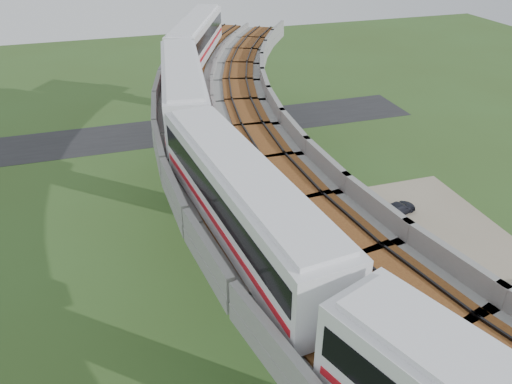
% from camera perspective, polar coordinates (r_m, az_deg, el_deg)
% --- Properties ---
extents(ground, '(160.00, 160.00, 0.00)m').
position_cam_1_polar(ground, '(35.17, -1.70, -11.84)').
color(ground, '#375220').
rests_on(ground, ground).
extents(dirt_lot, '(18.00, 26.00, 0.04)m').
position_cam_1_polar(dirt_lot, '(39.07, 19.58, -8.90)').
color(dirt_lot, gray).
rests_on(dirt_lot, ground).
extents(asphalt_road, '(60.00, 8.00, 0.03)m').
position_cam_1_polar(asphalt_road, '(60.38, -9.61, 6.89)').
color(asphalt_road, '#232326').
rests_on(asphalt_road, ground).
extents(viaduct, '(19.58, 73.98, 11.40)m').
position_cam_1_polar(viaduct, '(30.97, 4.90, 2.18)').
color(viaduct, '#99968E').
rests_on(viaduct, ground).
extents(metro_train, '(10.79, 61.35, 3.64)m').
position_cam_1_polar(metro_train, '(28.35, -1.30, 6.84)').
color(metro_train, silver).
rests_on(metro_train, ground).
extents(fence, '(3.87, 38.73, 1.50)m').
position_cam_1_polar(fence, '(37.82, 12.77, -7.74)').
color(fence, '#2D382D').
rests_on(fence, ground).
extents(tree_0, '(2.94, 2.94, 3.75)m').
position_cam_1_polar(tree_0, '(53.88, 2.79, 7.23)').
color(tree_0, '#382314').
rests_on(tree_0, ground).
extents(tree_1, '(2.37, 2.37, 2.83)m').
position_cam_1_polar(tree_1, '(50.06, 3.94, 4.45)').
color(tree_1, '#382314').
rests_on(tree_1, ground).
extents(tree_2, '(2.66, 2.66, 3.32)m').
position_cam_1_polar(tree_2, '(47.15, 3.65, 3.24)').
color(tree_2, '#382314').
rests_on(tree_2, ground).
extents(tree_3, '(2.45, 2.45, 3.34)m').
position_cam_1_polar(tree_3, '(40.66, 3.99, -1.36)').
color(tree_3, '#382314').
rests_on(tree_3, ground).
extents(tree_4, '(2.87, 2.87, 3.19)m').
position_cam_1_polar(tree_4, '(37.09, 5.95, -5.55)').
color(tree_4, '#382314').
rests_on(tree_4, ground).
extents(tree_5, '(1.94, 1.94, 3.07)m').
position_cam_1_polar(tree_5, '(31.98, 12.51, -12.49)').
color(tree_5, '#382314').
rests_on(tree_5, ground).
extents(tree_6, '(2.44, 2.44, 2.98)m').
position_cam_1_polar(tree_6, '(29.43, 18.35, -19.17)').
color(tree_6, '#382314').
rests_on(tree_6, ground).
extents(car_white, '(1.50, 3.53, 1.19)m').
position_cam_1_polar(car_white, '(33.05, 22.65, -16.74)').
color(car_white, silver).
rests_on(car_white, dirt_lot).
extents(car_dark, '(3.81, 2.42, 1.03)m').
position_cam_1_polar(car_dark, '(44.97, 15.95, -1.81)').
color(car_dark, black).
rests_on(car_dark, dirt_lot).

